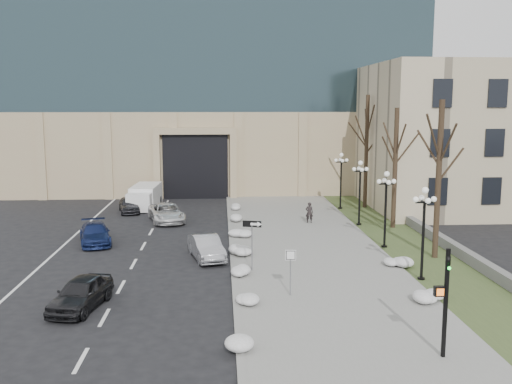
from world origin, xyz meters
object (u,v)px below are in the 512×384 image
one_way_sign (255,230)px  traffic_signal (444,305)px  pedestrian (309,213)px  lamppost_b (386,199)px  car_b (206,247)px  car_c (95,234)px  keep_sign (291,263)px  box_truck (145,197)px  lamppost_a (424,221)px  lamppost_d (341,173)px  car_a (81,293)px  car_e (129,205)px  lamppost_c (360,184)px  car_d (166,213)px

one_way_sign → traffic_signal: traffic_signal is taller
pedestrian → lamppost_b: bearing=125.0°
car_b → car_c: 8.20m
keep_sign → box_truck: bearing=116.9°
keep_sign → lamppost_a: (6.82, 2.03, 1.42)m
lamppost_b → lamppost_d: 13.00m
one_way_sign → lamppost_d: bearing=79.9°
one_way_sign → traffic_signal: 12.14m
pedestrian → car_b: bearing=60.1°
box_truck → traffic_signal: 33.43m
car_a → pedestrian: pedestrian is taller
car_b → one_way_sign: one_way_sign is taller
car_e → lamppost_c: lamppost_c is taller
keep_sign → car_d: bearing=117.2°
car_a → lamppost_d: lamppost_d is taller
car_d → box_truck: (-2.41, 6.17, 0.21)m
lamppost_a → lamppost_b: (0.00, 6.50, 0.00)m
car_c → traffic_signal: (15.58, -17.58, 1.32)m
car_a → keep_sign: (9.18, 0.83, 0.96)m
lamppost_c → lamppost_b: bearing=-90.0°
lamppost_c → car_b: bearing=-142.9°
car_e → lamppost_b: size_ratio=0.79×
car_e → lamppost_b: bearing=-49.8°
car_e → lamppost_c: size_ratio=0.79×
car_c → lamppost_c: size_ratio=0.93×
car_e → traffic_signal: bearing=-75.2°
car_a → lamppost_b: lamppost_b is taller
lamppost_b → lamppost_d: size_ratio=1.00×
car_d → one_way_sign: 14.79m
car_e → lamppost_a: 26.15m
car_b → car_e: car_b is taller
car_e → lamppost_d: size_ratio=0.79×
lamppost_c → car_c: bearing=-167.1°
car_d → box_truck: size_ratio=0.83×
lamppost_a → traffic_signal: bearing=-105.1°
lamppost_b → lamppost_a: bearing=-90.0°
car_a → car_e: car_a is taller
car_c → lamppost_b: lamppost_b is taller
keep_sign → lamppost_d: bearing=77.2°
lamppost_b → one_way_sign: bearing=-150.9°
car_e → one_way_sign: one_way_sign is taller
car_a → car_d: car_a is taller
car_b → one_way_sign: size_ratio=1.49×
car_b → lamppost_d: 18.37m
box_truck → lamppost_a: 27.24m
traffic_signal → lamppost_c: bearing=83.3°
car_e → one_way_sign: (9.25, -17.40, 1.65)m
one_way_sign → lamppost_c: (8.18, 11.05, 0.79)m
car_b → box_truck: 17.69m
car_d → lamppost_b: size_ratio=1.03×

